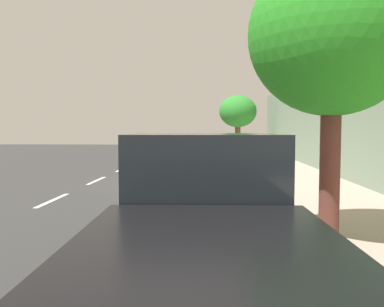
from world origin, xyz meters
name	(u,v)px	position (x,y,z in m)	size (l,w,h in m)	color
ground	(177,184)	(0.00, 0.00, 0.00)	(68.54, 68.54, 0.00)	#323232
sidewalk	(294,183)	(4.18, 0.00, 0.07)	(3.85, 42.84, 0.14)	tan
curb_edge	(238,182)	(2.18, 0.00, 0.07)	(0.16, 42.84, 0.14)	gray
lane_stripe_centre	(78,189)	(-3.19, -1.42, 0.00)	(0.14, 40.00, 0.01)	white
lane_stripe_bike_edge	(197,184)	(0.71, 0.00, 0.00)	(0.12, 42.84, 0.01)	white
building_facade	(357,118)	(6.36, 0.00, 2.39)	(0.50, 42.84, 4.77)	gray
parked_pickup_black_nearest	(206,243)	(1.23, -10.47, 0.90)	(2.16, 5.36, 1.95)	black
parked_sedan_tan_second	(210,152)	(1.14, 7.25, 0.75)	(1.98, 4.47, 1.52)	tan
parked_sedan_silver_mid	(209,146)	(0.99, 14.63, 0.75)	(2.04, 4.50, 1.52)	#B7BABF
bicycle_at_curb	(224,170)	(1.72, 1.25, 0.36)	(1.63, 0.68, 0.74)	black
cyclist_with_backpack	(230,155)	(1.94, 0.79, 0.99)	(0.53, 0.55, 1.64)	#C6B284
street_tree_near_cyclist	(333,35)	(3.25, -7.52, 3.54)	(2.78, 2.78, 4.78)	brown
street_tree_mid_block	(238,112)	(3.25, 17.32, 3.32)	(2.95, 2.95, 4.48)	brown
fire_hydrant	(279,201)	(2.61, -6.34, 0.56)	(0.22, 0.22, 0.84)	red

